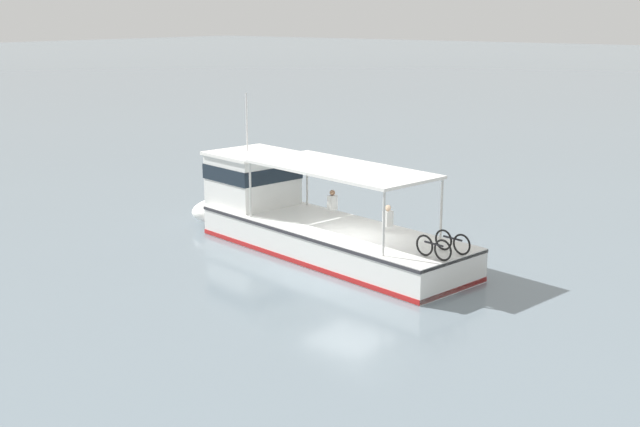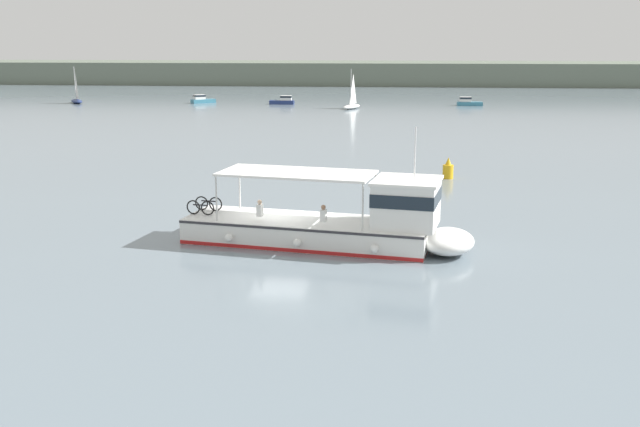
# 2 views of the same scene
# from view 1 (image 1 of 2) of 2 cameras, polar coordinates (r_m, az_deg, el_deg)

# --- Properties ---
(ground_plane) EXTENTS (400.00, 400.00, 0.00)m
(ground_plane) POSITION_cam_1_polar(r_m,az_deg,el_deg) (26.80, 2.07, -3.94)
(ground_plane) COLOR slate
(ferry_main) EXTENTS (13.04, 5.18, 5.32)m
(ferry_main) POSITION_cam_1_polar(r_m,az_deg,el_deg) (29.14, -1.35, -0.38)
(ferry_main) COLOR white
(ferry_main) RESTS_ON ground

